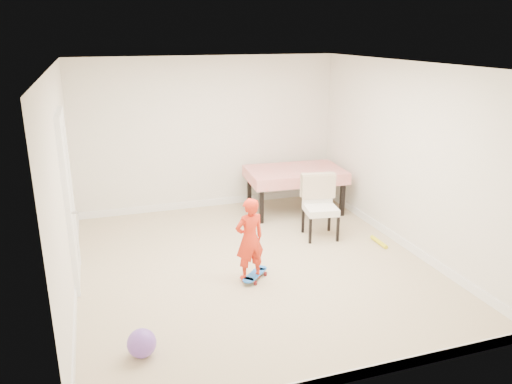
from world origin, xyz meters
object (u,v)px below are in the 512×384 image
object	(u,v)px
dining_chair	(321,207)
balloon	(142,343)
skateboard	(255,276)
dining_table	(295,190)
child	(250,242)

from	to	relation	value
dining_chair	balloon	size ratio (longest dim) A/B	3.39
dining_chair	skateboard	size ratio (longest dim) A/B	1.89
dining_table	dining_chair	world-z (taller)	dining_chair
dining_table	balloon	size ratio (longest dim) A/B	5.71
dining_table	skateboard	world-z (taller)	dining_table
child	balloon	world-z (taller)	child
balloon	dining_chair	bearing A→B (deg)	36.63
skateboard	dining_chair	bearing A→B (deg)	-8.44
dining_chair	balloon	xyz separation A→B (m)	(-2.86, -2.13, -0.33)
child	dining_chair	bearing A→B (deg)	-155.98
dining_chair	child	world-z (taller)	child
dining_table	balloon	bearing A→B (deg)	-127.83
dining_table	skateboard	size ratio (longest dim) A/B	3.18
skateboard	balloon	xyz separation A→B (m)	(-1.51, -1.15, 0.10)
child	balloon	bearing A→B (deg)	27.27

